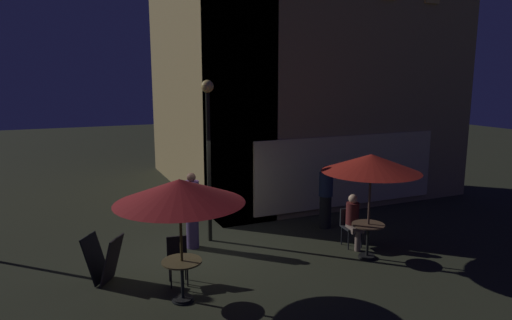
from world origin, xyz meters
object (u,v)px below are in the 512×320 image
at_px(cafe_chair_1, 177,255).
at_px(patron_seated_0, 353,218).
at_px(cafe_table_0, 368,234).
at_px(patron_standing_2, 326,197).
at_px(cafe_table_1, 182,272).
at_px(menu_sandwich_board, 103,259).
at_px(patio_umbrella_1, 180,191).
at_px(patron_standing_1, 192,210).
at_px(street_lamp_near_corner, 208,134).
at_px(patio_umbrella_0, 371,164).
at_px(cafe_chair_0, 350,223).

height_order(cafe_chair_1, patron_seated_0, patron_seated_0).
distance_m(cafe_table_0, patron_standing_2, 2.19).
xyz_separation_m(cafe_table_1, cafe_chair_1, (0.11, 0.78, 0.00)).
relative_size(menu_sandwich_board, cafe_table_0, 1.18).
distance_m(cafe_table_0, patio_umbrella_1, 4.53).
height_order(patron_seated_0, patron_standing_1, patron_standing_1).
relative_size(street_lamp_near_corner, patio_umbrella_0, 1.66).
bearing_deg(cafe_table_1, patio_umbrella_0, 3.58).
relative_size(menu_sandwich_board, patio_umbrella_0, 0.39).
bearing_deg(patron_standing_1, cafe_table_1, -97.79).
xyz_separation_m(street_lamp_near_corner, cafe_chair_0, (2.97, -1.66, -2.11)).
height_order(street_lamp_near_corner, patio_umbrella_0, street_lamp_near_corner).
distance_m(patio_umbrella_1, cafe_chair_1, 1.68).
distance_m(patio_umbrella_1, patron_seated_0, 4.65).
height_order(patio_umbrella_1, patron_standing_2, patio_umbrella_1).
bearing_deg(cafe_chair_0, patio_umbrella_0, -0.00).
bearing_deg(cafe_chair_0, patron_standing_1, -103.87).
xyz_separation_m(patio_umbrella_0, cafe_chair_0, (0.11, 0.81, -1.60)).
xyz_separation_m(cafe_table_0, cafe_chair_0, (0.11, 0.81, -0.02)).
bearing_deg(cafe_chair_1, patron_standing_2, 118.37).
height_order(menu_sandwich_board, cafe_table_1, menu_sandwich_board).
xyz_separation_m(patron_seated_0, patron_standing_1, (-3.48, 1.52, 0.20)).
xyz_separation_m(street_lamp_near_corner, patio_umbrella_1, (-1.41, -2.73, -0.63)).
relative_size(cafe_table_0, patron_standing_1, 0.43).
distance_m(street_lamp_near_corner, menu_sandwich_board, 3.68).
distance_m(street_lamp_near_corner, patio_umbrella_0, 3.81).
height_order(cafe_chair_0, patron_standing_1, patron_standing_1).
relative_size(cafe_table_1, patio_umbrella_0, 0.33).
bearing_deg(patio_umbrella_1, cafe_chair_1, 81.95).
distance_m(cafe_chair_0, patron_standing_1, 3.77).
xyz_separation_m(menu_sandwich_board, patio_umbrella_1, (1.22, -1.36, 1.55)).
distance_m(patron_seated_0, patron_standing_1, 3.80).
height_order(menu_sandwich_board, cafe_chair_0, menu_sandwich_board).
bearing_deg(cafe_chair_0, cafe_table_0, -0.00).
relative_size(patron_standing_1, patron_standing_2, 1.07).
height_order(menu_sandwich_board, cafe_table_0, menu_sandwich_board).
xyz_separation_m(cafe_table_1, patron_standing_1, (0.89, 2.45, 0.36)).
bearing_deg(street_lamp_near_corner, cafe_table_0, -40.68).
bearing_deg(patio_umbrella_0, cafe_chair_1, 172.96).
height_order(patio_umbrella_0, patio_umbrella_1, patio_umbrella_0).
bearing_deg(cafe_table_0, patio_umbrella_0, 180.00).
distance_m(patio_umbrella_1, patron_standing_1, 2.84).
height_order(cafe_table_0, patron_seated_0, patron_seated_0).
bearing_deg(menu_sandwich_board, street_lamp_near_corner, 61.83).
distance_m(menu_sandwich_board, cafe_table_1, 1.83).
bearing_deg(patron_standing_2, cafe_table_0, -27.77).
height_order(patio_umbrella_1, cafe_chair_1, patio_umbrella_1).
xyz_separation_m(cafe_chair_0, patron_standing_1, (-3.50, 1.37, 0.37)).
relative_size(street_lamp_near_corner, patron_seated_0, 3.06).
bearing_deg(cafe_table_0, cafe_chair_1, 172.96).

